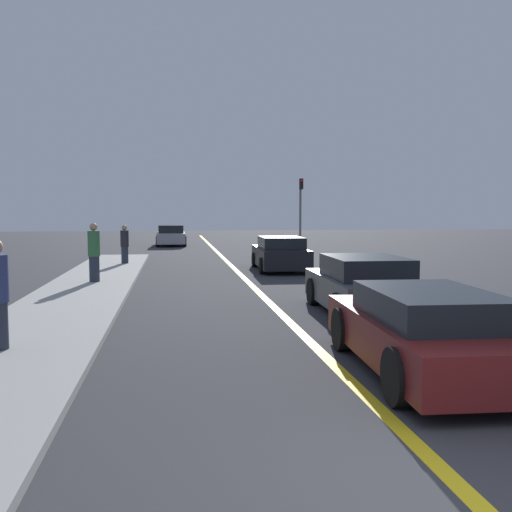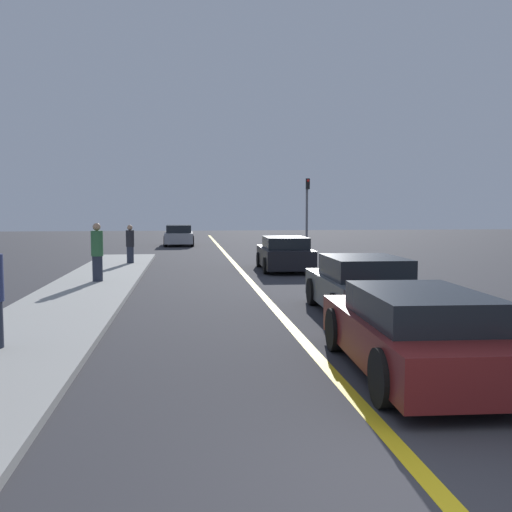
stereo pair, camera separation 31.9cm
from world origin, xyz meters
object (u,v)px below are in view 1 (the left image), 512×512
Objects in this scene: traffic_light at (301,208)px; car_parked_left_lot at (171,236)px; car_near_right_lane at (424,331)px; car_ahead_center at (363,286)px; pedestrian_far_standing at (94,252)px; pedestrian_by_sign at (125,244)px; car_far_distant at (280,254)px.

car_parked_left_lot is at bearing 127.72° from traffic_light.
car_ahead_center is at bearing 84.33° from car_near_right_lane.
pedestrian_far_standing reaches higher than pedestrian_by_sign.
pedestrian_by_sign is 9.94m from traffic_light.
pedestrian_far_standing is 6.07m from pedestrian_by_sign.
car_parked_left_lot is 11.06m from traffic_light.
pedestrian_by_sign reaches higher than car_parked_left_lot.
car_ahead_center is at bearing -80.40° from car_parked_left_lot.
pedestrian_far_standing is (-6.64, 5.74, 0.40)m from car_ahead_center.
car_parked_left_lot is at bearing 99.75° from car_near_right_lane.
car_parked_left_lot is at bearing 101.41° from car_ahead_center.
traffic_light reaches higher than pedestrian_far_standing.
pedestrian_far_standing reaches higher than car_parked_left_lot.
traffic_light is at bearing 84.75° from car_near_right_lane.
pedestrian_by_sign is 0.40× the size of traffic_light.
pedestrian_by_sign reaches higher than car_ahead_center.
car_ahead_center is 2.55× the size of pedestrian_by_sign.
car_far_distant is 2.32× the size of pedestrian_far_standing.
pedestrian_far_standing is (-2.26, -19.57, 0.38)m from car_parked_left_lot.
car_far_distant is (-0.14, 9.34, -0.00)m from car_ahead_center.
pedestrian_by_sign is (-1.85, -13.52, 0.26)m from car_parked_left_lot.
car_near_right_lane is 17.35m from pedestrian_by_sign.
car_parked_left_lot is 19.70m from pedestrian_far_standing.
car_far_distant is 2.64× the size of pedestrian_by_sign.
car_parked_left_lot is (-4.37, 25.30, 0.02)m from car_ahead_center.
pedestrian_far_standing is at bearing 140.76° from car_ahead_center.
car_ahead_center is at bearing -97.87° from traffic_light.
car_near_right_lane is 1.11× the size of car_ahead_center.
pedestrian_far_standing is at bearing -129.28° from traffic_light.
car_parked_left_lot is at bearing 106.63° from car_far_distant.
car_far_distant is 16.51m from car_parked_left_lot.
car_ahead_center is 1.03× the size of traffic_light.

